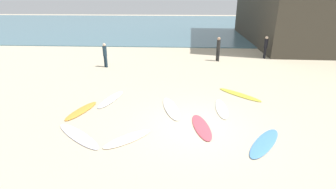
{
  "coord_description": "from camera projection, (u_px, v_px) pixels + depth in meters",
  "views": [
    {
      "loc": [
        -0.58,
        -8.71,
        4.79
      ],
      "look_at": [
        -1.23,
        2.58,
        0.3
      ],
      "focal_mm": 26.8,
      "sensor_mm": 36.0,
      "label": 1
    }
  ],
  "objects": [
    {
      "name": "surfboard_4",
      "position": [
        201.0,
        127.0,
        9.72
      ],
      "size": [
        0.95,
        2.18,
        0.07
      ],
      "primitive_type": "ellipsoid",
      "rotation": [
        0.0,
        0.0,
        3.32
      ],
      "color": "#DB4857",
      "rests_on": "ground_plane"
    },
    {
      "name": "beachgoer_near",
      "position": [
        266.0,
        46.0,
        20.05
      ],
      "size": [
        0.29,
        0.34,
        1.79
      ],
      "rotation": [
        0.0,
        0.0,
        4.66
      ],
      "color": "black",
      "rests_on": "ground_plane"
    },
    {
      "name": "beachgoer_mid",
      "position": [
        218.0,
        48.0,
        19.22
      ],
      "size": [
        0.38,
        0.38,
        1.85
      ],
      "rotation": [
        0.0,
        0.0,
        5.26
      ],
      "color": "black",
      "rests_on": "ground_plane"
    },
    {
      "name": "surfboard_7",
      "position": [
        81.0,
        111.0,
        11.07
      ],
      "size": [
        1.07,
        2.12,
        0.08
      ],
      "primitive_type": "ellipsoid",
      "rotation": [
        0.0,
        0.0,
        -0.29
      ],
      "color": "gold",
      "rests_on": "ground_plane"
    },
    {
      "name": "beachgoer_far",
      "position": [
        105.0,
        54.0,
        17.6
      ],
      "size": [
        0.4,
        0.4,
        1.7
      ],
      "rotation": [
        0.0,
        0.0,
        2.4
      ],
      "color": "#1E3342",
      "rests_on": "ground_plane"
    },
    {
      "name": "surfboard_0",
      "position": [
        78.0,
        136.0,
        9.11
      ],
      "size": [
        2.32,
        2.04,
        0.07
      ],
      "primitive_type": "ellipsoid",
      "rotation": [
        0.0,
        0.0,
        0.88
      ],
      "color": "silver",
      "rests_on": "ground_plane"
    },
    {
      "name": "surfboard_1",
      "position": [
        128.0,
        139.0,
        8.93
      ],
      "size": [
        1.8,
        1.74,
        0.07
      ],
      "primitive_type": "ellipsoid",
      "rotation": [
        0.0,
        0.0,
        -0.81
      ],
      "color": "#F9E0C9",
      "rests_on": "ground_plane"
    },
    {
      "name": "surfboard_2",
      "position": [
        171.0,
        108.0,
        11.33
      ],
      "size": [
        1.19,
        2.56,
        0.07
      ],
      "primitive_type": "ellipsoid",
      "rotation": [
        0.0,
        0.0,
        3.39
      ],
      "color": "silver",
      "rests_on": "ground_plane"
    },
    {
      "name": "ocean_water",
      "position": [
        186.0,
        25.0,
        43.04
      ],
      "size": [
        120.0,
        40.0,
        0.08
      ],
      "primitive_type": "cube",
      "color": "slate",
      "rests_on": "ground_plane"
    },
    {
      "name": "surfboard_5",
      "position": [
        222.0,
        109.0,
        11.29
      ],
      "size": [
        0.52,
        2.1,
        0.07
      ],
      "primitive_type": "ellipsoid",
      "rotation": [
        0.0,
        0.0,
        -0.01
      ],
      "color": "white",
      "rests_on": "ground_plane"
    },
    {
      "name": "ground_plane",
      "position": [
        195.0,
        126.0,
        9.82
      ],
      "size": [
        120.0,
        120.0,
        0.0
      ],
      "primitive_type": "plane",
      "color": "beige"
    },
    {
      "name": "surfboard_3",
      "position": [
        239.0,
        95.0,
        12.89
      ],
      "size": [
        2.09,
        2.12,
        0.06
      ],
      "primitive_type": "ellipsoid",
      "rotation": [
        0.0,
        0.0,
        0.77
      ],
      "color": "yellow",
      "rests_on": "ground_plane"
    },
    {
      "name": "surfboard_6",
      "position": [
        264.0,
        143.0,
        8.66
      ],
      "size": [
        1.8,
        2.24,
        0.08
      ],
      "primitive_type": "ellipsoid",
      "rotation": [
        0.0,
        0.0,
        -0.6
      ],
      "color": "#5092E2",
      "rests_on": "ground_plane"
    },
    {
      "name": "surfboard_8",
      "position": [
        111.0,
        99.0,
        12.28
      ],
      "size": [
        1.06,
        2.35,
        0.09
      ],
      "primitive_type": "ellipsoid",
      "rotation": [
        0.0,
        0.0,
        -0.24
      ],
      "color": "white",
      "rests_on": "ground_plane"
    }
  ]
}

